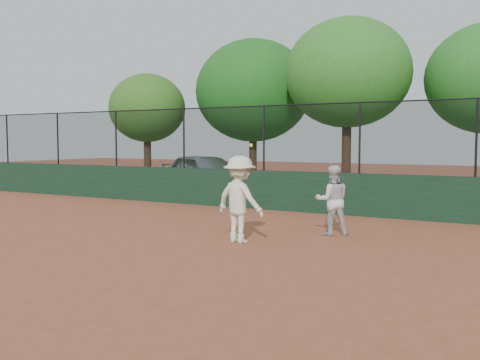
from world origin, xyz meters
The scene contains 10 objects.
ground centered at (0.00, 0.00, 0.00)m, with size 80.00×80.00×0.00m, color #9B4E32.
back_wall centered at (0.00, 6.00, 0.60)m, with size 26.00×0.20×1.20m, color #173420.
grass_strip centered at (0.00, 12.00, 0.00)m, with size 36.00×12.00×0.01m, color #2B5019.
parked_car centered at (-4.35, 8.62, 0.82)m, with size 1.94×4.81×1.64m, color #AFB3B9.
player_second centered at (2.88, 2.73, 0.79)m, with size 0.76×0.60×1.57m, color silver.
player_main centered at (1.50, 0.95, 0.90)m, with size 1.28×0.90×2.07m.
fence_assembly centered at (-0.03, 6.00, 2.24)m, with size 26.00×0.06×2.00m.
tree_0 centered at (-9.38, 11.29, 3.64)m, with size 3.73×3.39×5.27m.
tree_1 centered at (-4.69, 13.15, 4.40)m, with size 5.41×4.92×6.74m.
tree_2 centered at (0.32, 11.48, 4.71)m, with size 4.88×4.44×6.83m.
Camera 1 is at (6.93, -8.67, 2.12)m, focal length 40.00 mm.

